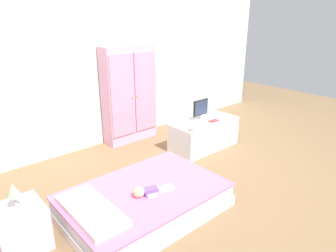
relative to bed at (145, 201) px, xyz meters
name	(u,v)px	position (x,y,z in m)	size (l,w,h in m)	color
ground_plane	(184,181)	(0.69, 0.18, -0.13)	(10.00, 10.00, 0.02)	brown
back_wall	(105,48)	(0.69, 1.75, 1.23)	(6.40, 0.05, 2.70)	silver
bed	(145,201)	(0.00, 0.00, 0.00)	(1.49, 1.00, 0.24)	white
pillow	(91,211)	(-0.54, 0.00, 0.15)	(0.32, 0.72, 0.06)	white
doll	(146,191)	(-0.04, -0.08, 0.16)	(0.39, 0.18, 0.10)	#6B4CB2
nightstand	(21,228)	(-1.03, 0.27, 0.07)	(0.37, 0.37, 0.38)	silver
table_lamp	(13,191)	(-1.03, 0.27, 0.41)	(0.10, 0.10, 0.22)	#B7B2AD
wardrobe	(129,95)	(0.93, 1.57, 0.57)	(0.78, 0.30, 1.38)	#E599BC
tv_stand	(204,134)	(1.54, 0.66, 0.08)	(0.97, 0.45, 0.40)	white
tv_monitor	(201,108)	(1.54, 0.73, 0.44)	(0.26, 0.10, 0.28)	#99999E
rocking_horse_toy	(192,127)	(1.14, 0.51, 0.33)	(0.09, 0.04, 0.11)	#8E6642
book_red	(214,121)	(1.61, 0.56, 0.29)	(0.15, 0.08, 0.01)	#CC3838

